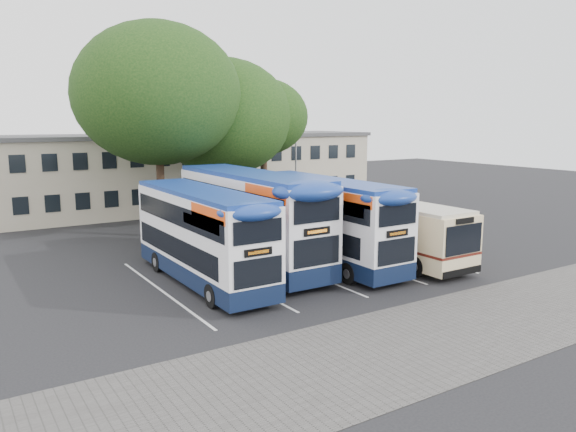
% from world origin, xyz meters
% --- Properties ---
extents(ground, '(120.00, 120.00, 0.00)m').
position_xyz_m(ground, '(0.00, 0.00, 0.00)').
color(ground, black).
rests_on(ground, ground).
extents(paving_strip, '(40.00, 6.00, 0.01)m').
position_xyz_m(paving_strip, '(-2.00, -5.00, 0.01)').
color(paving_strip, '#595654').
rests_on(paving_strip, ground).
extents(bay_lines, '(14.12, 11.00, 0.01)m').
position_xyz_m(bay_lines, '(-3.75, 5.00, 0.01)').
color(bay_lines, silver).
rests_on(bay_lines, ground).
extents(depot_building, '(32.40, 8.40, 6.20)m').
position_xyz_m(depot_building, '(0.00, 26.99, 3.15)').
color(depot_building, '#B7A993').
rests_on(depot_building, ground).
extents(lamp_post, '(0.25, 1.05, 9.06)m').
position_xyz_m(lamp_post, '(6.00, 19.97, 5.08)').
color(lamp_post, gray).
rests_on(lamp_post, ground).
extents(tree_left, '(10.29, 10.29, 13.31)m').
position_xyz_m(tree_left, '(-6.65, 16.24, 8.93)').
color(tree_left, black).
rests_on(tree_left, ground).
extents(tree_mid, '(9.58, 9.58, 11.63)m').
position_xyz_m(tree_mid, '(-1.26, 18.15, 7.55)').
color(tree_mid, black).
rests_on(tree_mid, ground).
extents(tree_right, '(6.47, 6.47, 10.33)m').
position_xyz_m(tree_right, '(1.86, 17.98, 7.55)').
color(tree_right, black).
rests_on(tree_right, ground).
extents(bus_dd_left, '(2.50, 10.33, 4.30)m').
position_xyz_m(bus_dd_left, '(-8.70, 5.26, 2.37)').
color(bus_dd_left, '#0E1935').
rests_on(bus_dd_left, ground).
extents(bus_dd_mid, '(2.79, 11.52, 4.80)m').
position_xyz_m(bus_dd_mid, '(-5.40, 6.72, 2.64)').
color(bus_dd_mid, '#0E1935').
rests_on(bus_dd_mid, ground).
extents(bus_dd_right, '(2.57, 10.59, 4.41)m').
position_xyz_m(bus_dd_right, '(-2.07, 4.98, 2.43)').
color(bus_dd_right, '#0E1935').
rests_on(bus_dd_right, ground).
extents(bus_single, '(2.70, 10.61, 3.16)m').
position_xyz_m(bus_single, '(1.41, 4.36, 1.79)').
color(bus_single, beige).
rests_on(bus_single, ground).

